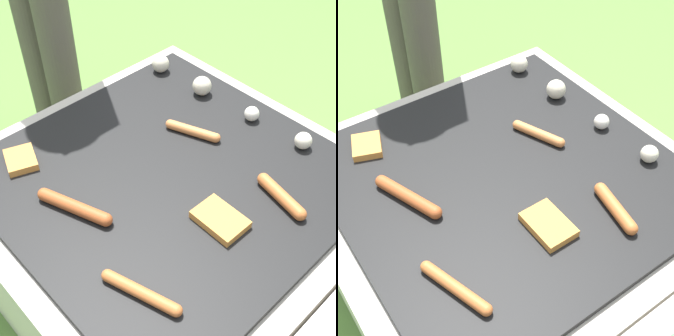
% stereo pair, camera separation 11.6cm
% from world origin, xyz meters
% --- Properties ---
extents(ground_plane, '(14.00, 14.00, 0.00)m').
position_xyz_m(ground_plane, '(0.00, 0.00, 0.00)').
color(ground_plane, '#567F38').
extents(grill, '(0.92, 0.92, 0.43)m').
position_xyz_m(grill, '(0.00, 0.00, 0.21)').
color(grill, '#B2AA9E').
rests_on(grill, ground_plane).
extents(sausage_front_center, '(0.19, 0.09, 0.03)m').
position_xyz_m(sausage_front_center, '(-0.06, -0.24, 0.44)').
color(sausage_front_center, '#A34C23').
rests_on(sausage_front_center, grill).
extents(sausage_front_right, '(0.15, 0.08, 0.03)m').
position_xyz_m(sausage_front_right, '(-0.06, 0.15, 0.44)').
color(sausage_front_right, '#C6753D').
rests_on(sausage_front_right, grill).
extents(sausage_back_left, '(0.18, 0.07, 0.03)m').
position_xyz_m(sausage_back_left, '(0.21, -0.27, 0.44)').
color(sausage_back_left, '#B7602D').
rests_on(sausage_back_left, grill).
extents(sausage_mid_left, '(0.16, 0.06, 0.03)m').
position_xyz_m(sausage_mid_left, '(0.25, 0.13, 0.44)').
color(sausage_mid_left, '#B7602D').
rests_on(sausage_mid_left, grill).
extents(bread_slice_center, '(0.11, 0.10, 0.02)m').
position_xyz_m(bread_slice_center, '(-0.29, -0.25, 0.44)').
color(bread_slice_center, '#D18438').
rests_on(bread_slice_center, grill).
extents(bread_slice_left, '(0.12, 0.08, 0.02)m').
position_xyz_m(bread_slice_left, '(0.19, -0.02, 0.44)').
color(bread_slice_left, '#D18438').
rests_on(bread_slice_left, grill).
extents(mushroom_row, '(0.74, 0.08, 0.06)m').
position_xyz_m(mushroom_row, '(-0.07, 0.31, 0.45)').
color(mushroom_row, beige).
rests_on(mushroom_row, grill).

